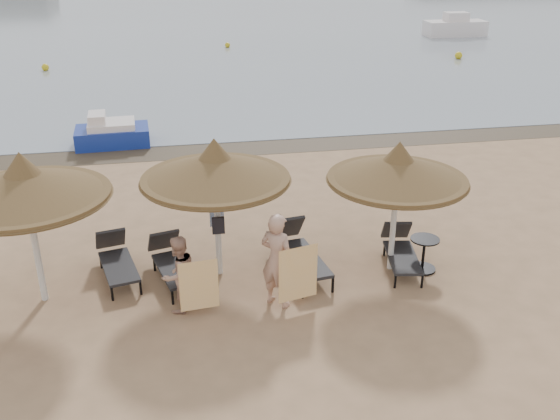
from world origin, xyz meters
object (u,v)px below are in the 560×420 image
Objects in this scene: side_table at (423,255)px; person_left at (178,269)px; palapa_left at (24,185)px; pedal_boat at (111,133)px; palapa_right at (398,169)px; person_right at (277,253)px; lounger_near_left at (172,261)px; lounger_far_left at (116,258)px; palapa_center at (215,168)px; lounger_near_right at (298,250)px; lounger_far_right at (401,249)px.

person_left is at bearing -172.99° from side_table.
pedal_boat is (0.70, 9.57, -2.02)m from palapa_left.
side_table is at bearing -1.52° from palapa_left.
palapa_right is 3.00m from person_right.
lounger_near_left is 5.28m from side_table.
lounger_near_left is (1.14, -0.32, 0.01)m from lounger_far_left.
side_table is at bearing -125.93° from person_right.
palapa_center is 1.51× the size of lounger_near_left.
palapa_center is at bearing 168.90° from lounger_near_right.
palapa_right is at bearing -59.25° from pedal_boat.
palapa_left is 1.39× the size of lounger_near_right.
person_left is (-2.51, -1.17, 0.46)m from lounger_near_right.
person_right reaches higher than lounger_near_right.
palapa_left reaches higher than lounger_near_right.
lounger_far_left is 2.64× the size of side_table.
lounger_far_right is (5.98, -0.66, -0.01)m from lounger_far_left.
lounger_far_left is at bearing 172.27° from palapa_right.
palapa_left reaches higher than person_left.
person_right reaches higher than lounger_near_left.
palapa_left is 3.26m from lounger_near_left.
palapa_right is at bearing -145.48° from lounger_far_right.
lounger_far_left reaches higher than side_table.
palapa_center is 4.36m from lounger_far_right.
palapa_right is 1.29× the size of lounger_near_right.
lounger_far_left is 3.62m from person_right.
lounger_near_right is at bearing -19.30° from lounger_far_left.
lounger_far_left is 6.45m from side_table.
lounger_near_right is at bearing 168.23° from side_table.
side_table is at bearing 147.96° from person_left.
palapa_left is at bearing -173.32° from palapa_center.
lounger_near_right is at bearing 169.45° from palapa_right.
lounger_far_left is 1.18m from lounger_near_left.
palapa_left reaches higher than lounger_far_right.
person_left reaches higher than lounger_near_right.
palapa_center is at bearing 173.16° from palapa_right.
person_left reaches higher than lounger_far_left.
lounger_near_left is 1.05× the size of lounger_far_right.
lounger_near_right reaches higher than lounger_far_right.
palapa_center is 1.35× the size of person_right.
person_left is at bearing -163.66° from lounger_near_right.
lounger_far_right is (0.26, 0.12, -1.90)m from palapa_right.
palapa_center is at bearing -22.28° from lounger_far_left.
lounger_far_left is (-5.72, 0.78, -1.89)m from palapa_right.
lounger_near_right reaches higher than lounger_near_left.
palapa_right is (3.60, -0.43, -0.11)m from palapa_center.
side_table is 3.44m from person_right.
person_left is 0.73× the size of pedal_boat.
palapa_right is 1.61× the size of person_left.
pedal_boat is (-1.92, 10.40, -0.48)m from person_left.
palapa_left is at bearing 175.06° from lounger_near_right.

